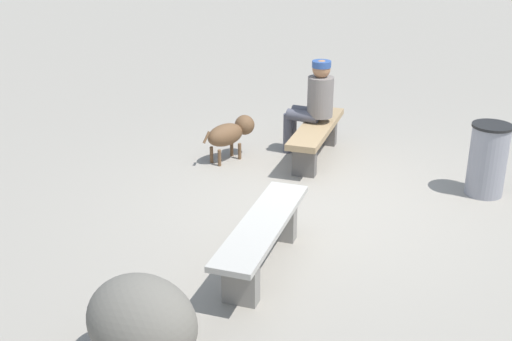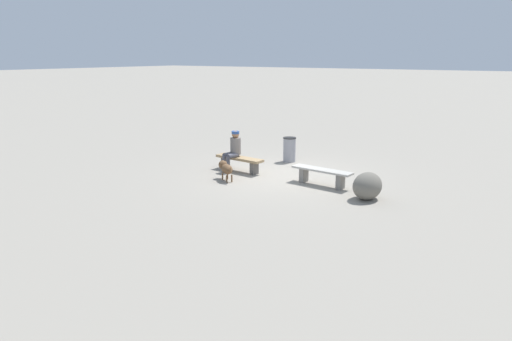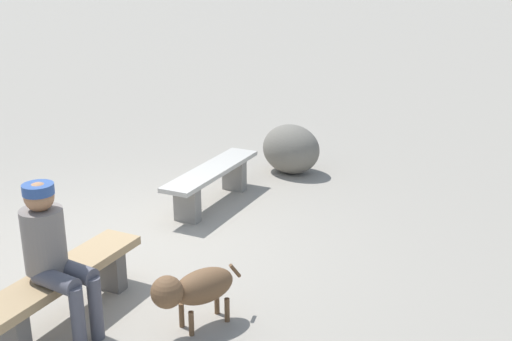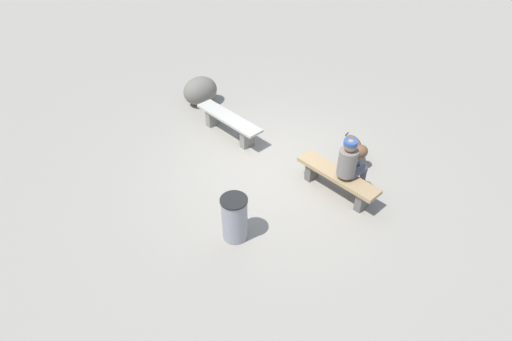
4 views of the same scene
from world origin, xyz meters
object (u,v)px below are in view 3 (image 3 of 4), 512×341
Objects in this scene: bench_left at (212,179)px; seated_person at (52,248)px; dog at (194,288)px; bench_right at (63,284)px; boulder at (291,149)px.

seated_person is (3.00, 0.06, 0.42)m from bench_left.
bench_left is at bearing -125.72° from dog.
bench_left is 3.03m from seated_person.
boulder is at bearing 177.27° from bench_right.
seated_person reaches higher than bench_right.
bench_right is 1.32× the size of seated_person.
boulder reaches higher than bench_right.
bench_right is (2.84, -0.02, 0.01)m from bench_left.
seated_person reaches higher than boulder.
dog is at bearing 108.97° from bench_right.
bench_right is 1.98× the size of boulder.
bench_left is at bearing -18.74° from boulder.
bench_left is 2.76m from dog.
boulder is at bearing 165.47° from bench_left.
boulder is (-4.35, 0.53, 0.01)m from bench_right.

